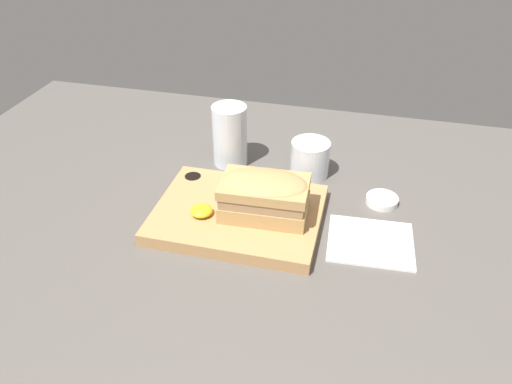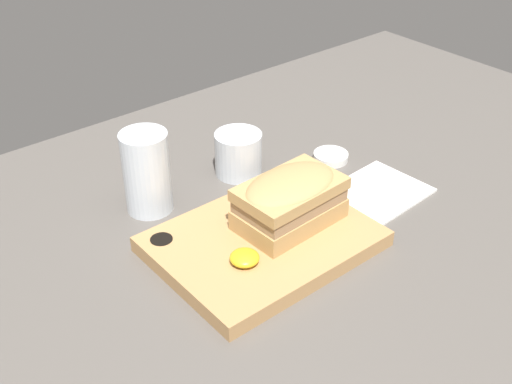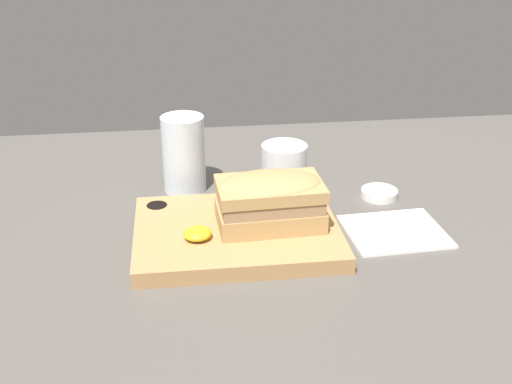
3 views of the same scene
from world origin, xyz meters
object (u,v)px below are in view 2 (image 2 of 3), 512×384
object	(u,v)px
wine_glass	(238,156)
water_glass	(147,177)
sandwich	(290,198)
napkin	(379,191)
serving_board	(262,241)
condiment_dish	(331,157)

from	to	relation	value
wine_glass	water_glass	bearing A→B (deg)	178.24
water_glass	wine_glass	size ratio (longest dim) A/B	1.65
water_glass	sandwich	bearing A→B (deg)	-58.06
water_glass	napkin	size ratio (longest dim) A/B	0.86
wine_glass	napkin	world-z (taller)	wine_glass
serving_board	napkin	distance (cm)	23.74
water_glass	napkin	distance (cm)	36.70
water_glass	condiment_dish	xyz separation A→B (cm)	(31.94, -7.35, -4.93)
water_glass	condiment_dish	world-z (taller)	water_glass
serving_board	sandwich	bearing A→B (deg)	-1.99
serving_board	napkin	xyz separation A→B (cm)	(23.71, -0.88, -0.98)
water_glass	condiment_dish	distance (cm)	33.14
wine_glass	napkin	size ratio (longest dim) A/B	0.52
sandwich	napkin	bearing A→B (deg)	-2.17
sandwich	napkin	size ratio (longest dim) A/B	1.03
water_glass	wine_glass	bearing A→B (deg)	-1.76
serving_board	water_glass	xyz separation A→B (cm)	(-6.86, 18.70, 4.41)
sandwich	wine_glass	bearing A→B (deg)	74.17
serving_board	condiment_dish	bearing A→B (deg)	24.35
serving_board	sandwich	world-z (taller)	sandwich
wine_glass	sandwich	bearing A→B (deg)	-105.83
sandwich	wine_glass	world-z (taller)	sandwich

